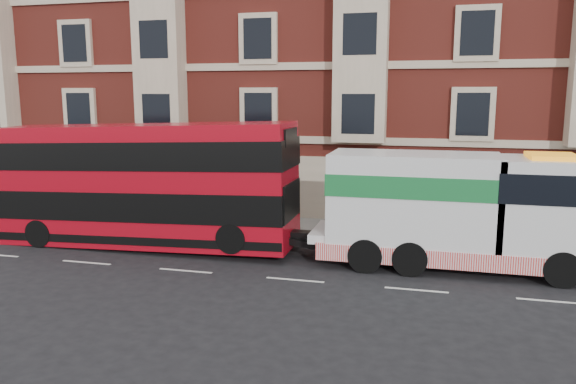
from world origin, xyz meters
name	(u,v)px	position (x,y,z in m)	size (l,w,h in m)	color
ground	(295,280)	(0.00, 0.00, 0.00)	(120.00, 120.00, 0.00)	black
sidewalk	(333,227)	(0.00, 7.50, 0.07)	(90.00, 3.00, 0.15)	slate
victorian_terrace	(367,24)	(0.50, 15.00, 10.07)	(45.00, 12.00, 20.40)	maroon
lamp_post_west	(200,171)	(-6.00, 6.20, 2.68)	(0.35, 0.15, 4.35)	black
double_decker_bus	(144,183)	(-6.96, 2.71, 2.64)	(12.32, 2.83, 4.99)	#A50917
tow_truck	(453,209)	(5.10, 2.71, 2.18)	(9.87, 2.92, 4.11)	silver
pedestrian	(86,197)	(-13.04, 7.55, 0.92)	(0.56, 0.37, 1.55)	#1A1F34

